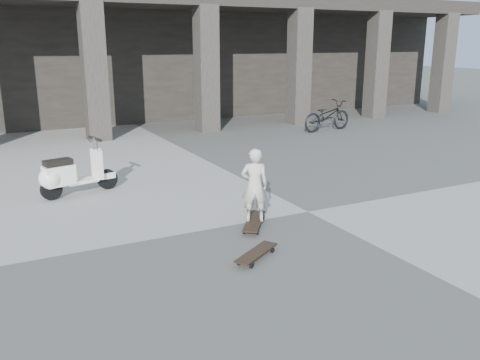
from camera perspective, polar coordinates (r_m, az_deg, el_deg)
name	(u,v)px	position (r m, az deg, el deg)	size (l,w,h in m)	color
ground	(308,212)	(8.94, 7.66, -3.56)	(90.00, 90.00, 0.00)	#474745
colonnade	(111,37)	(21.26, -14.31, 15.25)	(28.00, 8.82, 6.00)	black
longboard	(254,222)	(8.15, 1.60, -4.69)	(0.79, 0.95, 0.10)	black
skateboard_spare	(256,253)	(6.98, 1.82, -8.24)	(0.83, 0.63, 0.10)	black
child	(254,185)	(7.97, 1.63, -0.58)	(0.43, 0.28, 1.17)	#B8B4A6
scooter	(66,175)	(10.14, -18.96, 0.52)	(1.52, 0.68, 1.08)	black
bicycle	(327,116)	(17.17, 9.74, 7.12)	(0.66, 1.91, 1.00)	black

